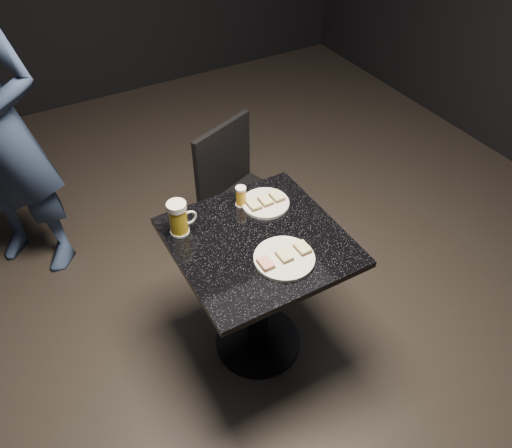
# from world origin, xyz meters

# --- Properties ---
(floor) EXTENTS (6.00, 6.00, 0.00)m
(floor) POSITION_xyz_m (0.00, 0.00, 0.00)
(floor) COLOR black
(floor) RESTS_ON ground
(plate_large) EXTENTS (0.25, 0.25, 0.01)m
(plate_large) POSITION_xyz_m (0.03, -0.15, 0.76)
(plate_large) COLOR silver
(plate_large) RESTS_ON table
(plate_small) EXTENTS (0.22, 0.22, 0.01)m
(plate_small) POSITION_xyz_m (0.14, 0.18, 0.76)
(plate_small) COLOR silver
(plate_small) RESTS_ON table
(table) EXTENTS (0.70, 0.70, 0.75)m
(table) POSITION_xyz_m (0.00, 0.00, 0.51)
(table) COLOR black
(table) RESTS_ON floor
(beer_mug) EXTENTS (0.12, 0.08, 0.16)m
(beer_mug) POSITION_xyz_m (-0.27, 0.20, 0.83)
(beer_mug) COLOR silver
(beer_mug) RESTS_ON table
(beer_tumbler) EXTENTS (0.05, 0.05, 0.10)m
(beer_tumbler) POSITION_xyz_m (0.04, 0.24, 0.80)
(beer_tumbler) COLOR white
(beer_tumbler) RESTS_ON table
(chair) EXTENTS (0.54, 0.54, 0.88)m
(chair) POSITION_xyz_m (0.22, 0.59, 0.50)
(chair) COLOR black
(chair) RESTS_ON floor
(canapes_on_plate_large) EXTENTS (0.22, 0.07, 0.02)m
(canapes_on_plate_large) POSITION_xyz_m (0.03, -0.15, 0.77)
(canapes_on_plate_large) COLOR #4C3521
(canapes_on_plate_large) RESTS_ON plate_large
(canapes_on_plate_small) EXTENTS (0.17, 0.07, 0.02)m
(canapes_on_plate_small) POSITION_xyz_m (0.14, 0.18, 0.77)
(canapes_on_plate_small) COLOR #4C3521
(canapes_on_plate_small) RESTS_ON plate_small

